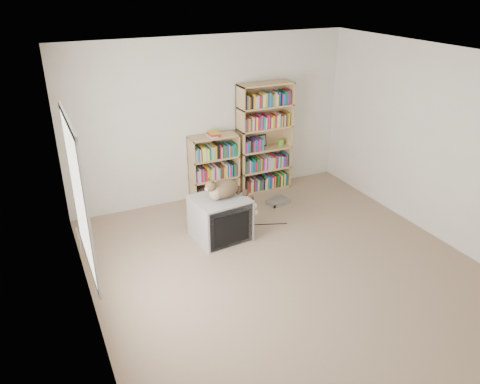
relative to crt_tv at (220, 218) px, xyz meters
name	(u,v)px	position (x,y,z in m)	size (l,w,h in m)	color
floor	(291,274)	(0.44, -1.15, -0.30)	(4.50, 5.00, 0.01)	gray
wall_back	(211,120)	(0.44, 1.35, 0.95)	(4.50, 0.02, 2.50)	silver
wall_left	(83,220)	(-1.81, -1.15, 0.95)	(0.02, 5.00, 2.50)	silver
wall_right	(448,149)	(2.69, -1.15, 0.95)	(0.02, 5.00, 2.50)	silver
ceiling	(303,61)	(0.44, -1.15, 2.20)	(4.50, 5.00, 0.02)	white
window	(79,196)	(-1.80, -0.95, 1.10)	(0.02, 1.22, 1.52)	white
crt_tv	(220,218)	(0.00, 0.00, 0.00)	(0.75, 0.69, 0.60)	#AAA9AC
cat	(228,191)	(0.12, -0.03, 0.39)	(0.69, 0.46, 0.52)	#392517
bookcase_tall	(264,140)	(1.29, 1.21, 0.54)	(0.88, 0.30, 1.77)	#AD7F56
bookcase_short	(214,170)	(0.41, 1.21, 0.19)	(0.76, 0.30, 1.05)	#AD7F56
book_stack	(213,134)	(0.39, 1.16, 0.79)	(0.18, 0.23, 0.07)	#B41830
green_mug	(281,142)	(1.59, 1.19, 0.48)	(0.09, 0.09, 0.10)	#4FA02D
framed_print	(262,140)	(1.30, 1.29, 0.52)	(0.14, 0.01, 0.19)	black
dvd_player	(278,201)	(1.23, 0.58, -0.26)	(0.32, 0.23, 0.07)	#A4A5A9
wall_outlet	(77,234)	(-1.80, 0.34, 0.02)	(0.01, 0.08, 0.13)	silver
floor_cables	(237,227)	(0.33, 0.17, -0.29)	(1.20, 0.70, 0.01)	black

